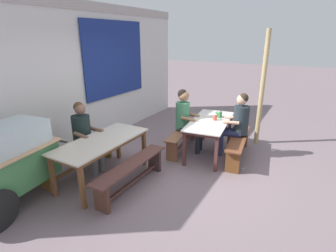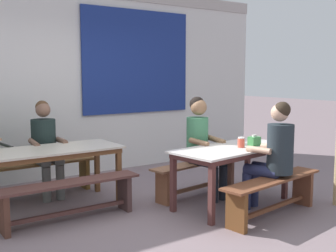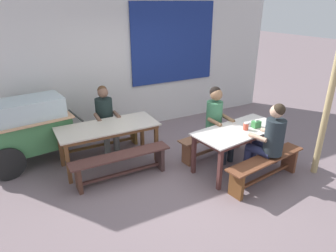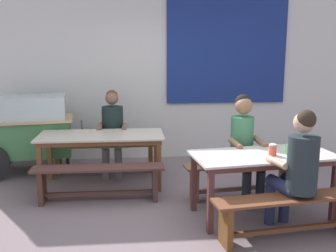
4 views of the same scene
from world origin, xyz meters
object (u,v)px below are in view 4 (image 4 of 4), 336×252
dining_table_far (101,139)px  tissue_box (292,150)px  bench_far_front (99,178)px  condiment_jar (273,150)px  bench_near_front (288,211)px  person_right_near_table (244,142)px  dining_table_near (263,160)px  person_near_front (297,166)px  food_cart (29,128)px  bench_near_back (241,175)px  person_center_facing (112,128)px  bench_far_back (105,153)px

dining_table_far → tissue_box: (2.18, -1.26, 0.13)m
bench_far_front → condiment_jar: (1.96, -0.66, 0.49)m
bench_near_front → person_right_near_table: (-0.15, 1.10, 0.45)m
person_right_near_table → condiment_jar: bearing=-75.6°
dining_table_near → tissue_box: bearing=-13.4°
person_near_front → person_right_near_table: (-0.25, 1.01, 0.01)m
food_cart → dining_table_near: bearing=-32.0°
bench_near_front → condiment_jar: 0.72m
bench_near_back → food_cart: 3.25m
dining_table_near → person_right_near_table: person_right_near_table is taller
bench_near_front → person_center_facing: 2.97m
bench_far_front → person_near_front: size_ratio=1.24×
bench_far_front → bench_near_back: bearing=-0.2°
bench_near_back → person_center_facing: person_center_facing is taller
dining_table_far → condiment_jar: condiment_jar is taller
bench_near_front → person_near_front: size_ratio=1.20×
person_right_near_table → condiment_jar: size_ratio=10.46×
bench_far_back → food_cart: size_ratio=0.97×
bench_near_back → bench_far_back: bearing=146.6°
dining_table_near → bench_far_front: bearing=162.5°
person_center_facing → person_right_near_table: bearing=-35.6°
bench_far_back → food_cart: (-1.14, 0.11, 0.39)m
bench_near_front → dining_table_near: bearing=97.5°
condiment_jar → person_center_facing: bearing=135.8°
dining_table_far → tissue_box: size_ratio=12.43×
bench_near_back → condiment_jar: condiment_jar is taller
dining_table_near → person_near_front: 0.53m
bench_far_back → bench_far_front: bearing=-89.7°
bench_far_back → bench_near_back: (1.81, -1.19, -0.01)m
bench_far_back → tissue_box: size_ratio=12.02×
bench_far_front → person_right_near_table: bearing=-2.7°
dining_table_far → bench_far_back: dining_table_far is taller
bench_far_back → condiment_jar: 2.74m
dining_table_near → bench_far_back: size_ratio=1.01×
dining_table_far → tissue_box: bearing=-30.0°
tissue_box → person_right_near_table: bearing=122.6°
bench_near_front → person_right_near_table: bearing=97.7°
bench_near_back → person_right_near_table: 0.46m
person_right_near_table → tissue_box: size_ratio=9.68×
person_center_facing → person_right_near_table: person_right_near_table is taller
bench_near_back → tissue_box: (0.38, -0.66, 0.49)m
dining_table_near → bench_far_front: dining_table_near is taller
tissue_box → condiment_jar: tissue_box is taller
dining_table_far → bench_far_front: 0.69m
dining_table_near → bench_near_back: (-0.08, 0.59, -0.36)m
dining_table_far → bench_near_front: size_ratio=1.08×
bench_far_front → person_center_facing: person_center_facing is taller
food_cart → condiment_jar: bearing=-32.3°
bench_far_front → person_right_near_table: 1.86m
person_center_facing → condiment_jar: (1.83, -1.78, 0.08)m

